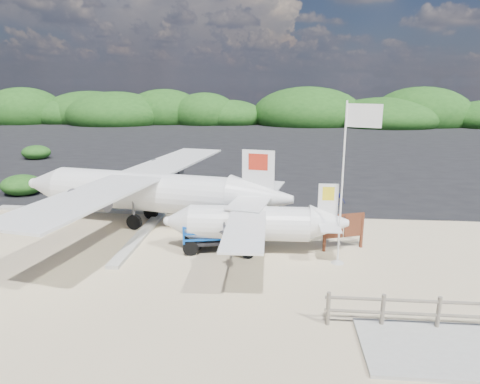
{
  "coord_description": "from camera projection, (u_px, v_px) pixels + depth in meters",
  "views": [
    {
      "loc": [
        1.49,
        -16.01,
        6.69
      ],
      "look_at": [
        -0.22,
        3.12,
        1.74
      ],
      "focal_mm": 32.0,
      "sensor_mm": 36.0,
      "label": 1
    }
  ],
  "objects": [
    {
      "name": "lagoon",
      "position": [
        45.0,
        233.0,
        19.46
      ],
      "size": [
        9.0,
        7.0,
        0.4
      ],
      "primitive_type": null,
      "color": "#B2B2B2",
      "rests_on": "ground"
    },
    {
      "name": "vegetation_band",
      "position": [
        269.0,
        124.0,
        70.29
      ],
      "size": [
        124.0,
        8.0,
        4.4
      ],
      "primitive_type": null,
      "color": "#B2B2B2",
      "rests_on": "ground"
    },
    {
      "name": "crew_c",
      "position": [
        334.0,
        202.0,
        21.29
      ],
      "size": [
        1.1,
        0.64,
        1.77
      ],
      "primitive_type": "imported",
      "rotation": [
        0.0,
        0.0,
        2.93
      ],
      "color": "#15184F",
      "rests_on": "ground"
    },
    {
      "name": "ground",
      "position": [
        239.0,
        253.0,
        17.24
      ],
      "size": [
        160.0,
        160.0,
        0.0
      ],
      "primitive_type": "plane",
      "color": "beige"
    },
    {
      "name": "walkway_pad",
      "position": [
        430.0,
        350.0,
        10.98
      ],
      "size": [
        3.5,
        2.5,
        0.1
      ],
      "primitive_type": null,
      "color": "#B2B2B2",
      "rests_on": "ground"
    },
    {
      "name": "aircraft_large",
      "position": [
        409.0,
        151.0,
        42.71
      ],
      "size": [
        19.12,
        19.12,
        4.9
      ],
      "primitive_type": null,
      "rotation": [
        0.0,
        0.0,
        2.95
      ],
      "color": "#B2B2B2",
      "rests_on": "ground"
    },
    {
      "name": "flagpole",
      "position": [
        337.0,
        263.0,
        16.3
      ],
      "size": [
        1.32,
        0.91,
        6.07
      ],
      "primitive_type": null,
      "rotation": [
        0.0,
        0.0,
        -0.37
      ],
      "color": "white",
      "rests_on": "ground"
    },
    {
      "name": "crew_b",
      "position": [
        278.0,
        214.0,
        19.74
      ],
      "size": [
        0.77,
        0.62,
        1.52
      ],
      "primitive_type": "imported",
      "rotation": [
        0.0,
        0.0,
        3.2
      ],
      "color": "#15184F",
      "rests_on": "ground"
    },
    {
      "name": "signboard",
      "position": [
        342.0,
        249.0,
        17.63
      ],
      "size": [
        1.84,
        0.8,
        1.56
      ],
      "primitive_type": null,
      "rotation": [
        0.0,
        0.0,
        0.34
      ],
      "color": "brown",
      "rests_on": "ground"
    },
    {
      "name": "fence",
      "position": [
        436.0,
        330.0,
        11.9
      ],
      "size": [
        6.4,
        2.0,
        1.1
      ],
      "primitive_type": null,
      "color": "#B2B2B2",
      "rests_on": "ground"
    },
    {
      "name": "baggage_cart",
      "position": [
        216.0,
        248.0,
        17.7
      ],
      "size": [
        3.18,
        2.22,
        1.45
      ],
      "primitive_type": null,
      "rotation": [
        0.0,
        0.0,
        0.21
      ],
      "color": "#0B49B3",
      "rests_on": "ground"
    },
    {
      "name": "aircraft_small",
      "position": [
        152.0,
        138.0,
        52.81
      ],
      "size": [
        7.75,
        7.75,
        2.76
      ],
      "primitive_type": null,
      "rotation": [
        0.0,
        0.0,
        3.15
      ],
      "color": "#B2B2B2",
      "rests_on": "ground"
    },
    {
      "name": "asphalt_apron",
      "position": [
        264.0,
        146.0,
        46.17
      ],
      "size": [
        90.0,
        50.0,
        0.04
      ],
      "primitive_type": null,
      "color": "#B2B2B2",
      "rests_on": "ground"
    },
    {
      "name": "crew_a",
      "position": [
        208.0,
        215.0,
        19.09
      ],
      "size": [
        0.79,
        0.64,
        1.88
      ],
      "primitive_type": "imported",
      "rotation": [
        0.0,
        0.0,
        2.84
      ],
      "color": "#15184F",
      "rests_on": "ground"
    }
  ]
}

